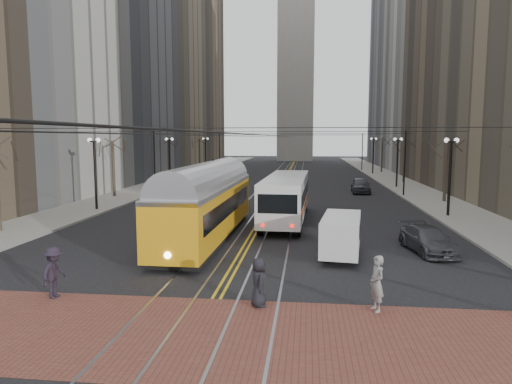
% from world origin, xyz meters
% --- Properties ---
extents(ground, '(260.00, 260.00, 0.00)m').
position_xyz_m(ground, '(0.00, 0.00, 0.00)').
color(ground, black).
rests_on(ground, ground).
extents(sidewalk_left, '(5.00, 140.00, 0.15)m').
position_xyz_m(sidewalk_left, '(-15.00, 45.00, 0.07)').
color(sidewalk_left, gray).
rests_on(sidewalk_left, ground).
extents(sidewalk_right, '(5.00, 140.00, 0.15)m').
position_xyz_m(sidewalk_right, '(15.00, 45.00, 0.07)').
color(sidewalk_right, gray).
rests_on(sidewalk_right, ground).
extents(crosswalk_band, '(25.00, 6.00, 0.01)m').
position_xyz_m(crosswalk_band, '(0.00, -4.00, 0.01)').
color(crosswalk_band, brown).
rests_on(crosswalk_band, ground).
extents(streetcar_rails, '(4.80, 130.00, 0.02)m').
position_xyz_m(streetcar_rails, '(0.00, 45.00, 0.00)').
color(streetcar_rails, gray).
rests_on(streetcar_rails, ground).
extents(centre_lines, '(0.42, 130.00, 0.01)m').
position_xyz_m(centre_lines, '(0.00, 45.00, 0.01)').
color(centre_lines, gold).
rests_on(centre_lines, ground).
extents(building_left_mid, '(16.00, 20.00, 34.00)m').
position_xyz_m(building_left_mid, '(-25.50, 46.00, 17.00)').
color(building_left_mid, slate).
rests_on(building_left_mid, ground).
extents(building_left_midfar, '(20.00, 20.00, 52.00)m').
position_xyz_m(building_left_midfar, '(-27.50, 66.00, 26.00)').
color(building_left_midfar, '#7E7157').
rests_on(building_left_midfar, ground).
extents(building_left_far, '(16.00, 20.00, 40.00)m').
position_xyz_m(building_left_far, '(-25.50, 86.00, 20.00)').
color(building_left_far, brown).
rests_on(building_left_far, ground).
extents(building_right_mid, '(16.00, 20.00, 34.00)m').
position_xyz_m(building_right_mid, '(25.50, 46.00, 17.00)').
color(building_right_mid, brown).
rests_on(building_right_mid, ground).
extents(building_right_midfar, '(20.00, 20.00, 52.00)m').
position_xyz_m(building_right_midfar, '(27.50, 66.00, 26.00)').
color(building_right_midfar, '#B4B2A9').
rests_on(building_right_midfar, ground).
extents(building_right_far, '(16.00, 20.00, 40.00)m').
position_xyz_m(building_right_far, '(25.50, 86.00, 20.00)').
color(building_right_far, slate).
rests_on(building_right_far, ground).
extents(clock_tower, '(12.00, 12.00, 66.00)m').
position_xyz_m(clock_tower, '(0.00, 102.00, 35.96)').
color(clock_tower, '#B2AFA5').
rests_on(clock_tower, ground).
extents(lamp_posts, '(27.60, 57.20, 5.60)m').
position_xyz_m(lamp_posts, '(-0.00, 28.75, 2.80)').
color(lamp_posts, black).
rests_on(lamp_posts, ground).
extents(street_trees, '(31.68, 53.28, 5.60)m').
position_xyz_m(street_trees, '(0.00, 35.25, 2.80)').
color(street_trees, '#382D23').
rests_on(street_trees, ground).
extents(trolley_wires, '(25.96, 120.00, 6.60)m').
position_xyz_m(trolley_wires, '(0.00, 34.83, 3.77)').
color(trolley_wires, black).
rests_on(trolley_wires, ground).
extents(transit_bus, '(4.15, 11.59, 2.84)m').
position_xyz_m(transit_bus, '(-3.50, 7.53, 1.42)').
color(transit_bus, silver).
rests_on(transit_bus, ground).
extents(streetcar, '(2.95, 14.64, 3.44)m').
position_xyz_m(streetcar, '(-2.50, 8.92, 1.72)').
color(streetcar, orange).
rests_on(streetcar, ground).
extents(rear_bus, '(3.07, 12.32, 3.19)m').
position_xyz_m(rear_bus, '(1.80, 14.95, 1.60)').
color(rear_bus, silver).
rests_on(rear_bus, ground).
extents(cargo_van, '(2.34, 4.80, 2.04)m').
position_xyz_m(cargo_van, '(4.98, 5.65, 1.02)').
color(cargo_van, silver).
rests_on(cargo_van, ground).
extents(sedan_grey, '(2.08, 4.81, 1.62)m').
position_xyz_m(sedan_grey, '(8.96, 32.77, 0.81)').
color(sedan_grey, '#3B3E42').
rests_on(sedan_grey, ground).
extents(sedan_parked, '(2.57, 4.73, 1.30)m').
position_xyz_m(sedan_parked, '(9.50, 7.08, 0.65)').
color(sedan_parked, '#3D3F45').
rests_on(sedan_parked, ground).
extents(pedestrian_a, '(0.79, 0.98, 1.73)m').
position_xyz_m(pedestrian_a, '(1.63, -1.50, 0.88)').
color(pedestrian_a, black).
rests_on(pedestrian_a, crosswalk_band).
extents(pedestrian_b, '(0.65, 0.81, 1.93)m').
position_xyz_m(pedestrian_b, '(5.67, -1.50, 0.98)').
color(pedestrian_b, gray).
rests_on(pedestrian_b, crosswalk_band).
extents(pedestrian_d, '(0.79, 1.28, 1.90)m').
position_xyz_m(pedestrian_d, '(-5.96, -1.50, 0.96)').
color(pedestrian_d, black).
rests_on(pedestrian_d, crosswalk_band).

